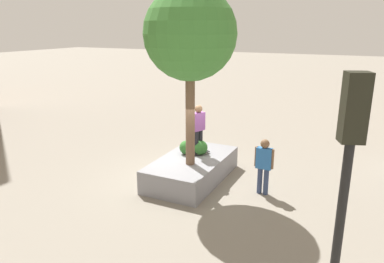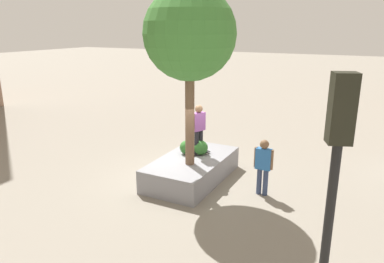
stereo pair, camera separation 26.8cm
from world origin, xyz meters
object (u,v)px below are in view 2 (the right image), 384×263
(planter_ledge, at_px, (192,169))
(traffic_light_corner, at_px, (333,183))
(bystander_watching, at_px, (263,163))
(skateboard, at_px, (199,153))
(skateboarder, at_px, (199,126))
(plaza_tree, at_px, (190,35))

(planter_ledge, distance_m, traffic_light_corner, 7.59)
(planter_ledge, bearing_deg, bystander_watching, 89.16)
(skateboard, xyz_separation_m, traffic_light_corner, (5.74, 4.68, 2.18))
(skateboarder, xyz_separation_m, bystander_watching, (0.43, 2.33, -0.76))
(planter_ledge, relative_size, bystander_watching, 2.05)
(planter_ledge, bearing_deg, skateboard, 173.78)
(skateboard, relative_size, bystander_watching, 0.46)
(skateboarder, relative_size, bystander_watching, 0.95)
(skateboarder, bearing_deg, traffic_light_corner, 39.23)
(plaza_tree, xyz_separation_m, bystander_watching, (-0.44, 2.20, -3.63))
(planter_ledge, height_order, skateboard, skateboard)
(skateboarder, distance_m, bystander_watching, 2.49)
(skateboarder, bearing_deg, skateboard, -90.00)
(skateboarder, height_order, traffic_light_corner, traffic_light_corner)
(planter_ledge, height_order, plaza_tree, plaza_tree)
(planter_ledge, xyz_separation_m, plaza_tree, (0.48, 0.17, 4.25))
(plaza_tree, xyz_separation_m, traffic_light_corner, (4.86, 4.56, -1.64))
(planter_ledge, distance_m, bystander_watching, 2.45)
(skateboarder, distance_m, traffic_light_corner, 7.51)
(skateboard, relative_size, skateboarder, 0.48)
(traffic_light_corner, relative_size, bystander_watching, 2.54)
(planter_ledge, bearing_deg, skateboarder, 173.78)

